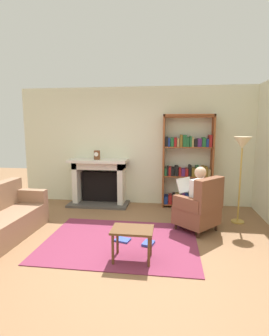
{
  "coord_description": "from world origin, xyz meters",
  "views": [
    {
      "loc": [
        0.76,
        -3.6,
        1.82
      ],
      "look_at": [
        0.1,
        1.2,
        1.05
      ],
      "focal_mm": 28.26,
      "sensor_mm": 36.0,
      "label": 1
    }
  ],
  "objects_px": {
    "floor_lamp": "(242,150)",
    "side_table": "(132,234)",
    "bookshelf": "(187,165)",
    "sofa_floral": "(0,220)",
    "seated_reader": "(195,195)",
    "fireplace": "(100,180)",
    "armchair_reading": "(200,208)",
    "mantel_clock": "(97,155)"
  },
  "relations": [
    {
      "from": "bookshelf",
      "to": "sofa_floral",
      "type": "height_order",
      "value": "bookshelf"
    },
    {
      "from": "bookshelf",
      "to": "seated_reader",
      "type": "distance_m",
      "value": 1.39
    },
    {
      "from": "sofa_floral",
      "to": "side_table",
      "type": "distance_m",
      "value": 2.27
    },
    {
      "from": "mantel_clock",
      "to": "side_table",
      "type": "relative_size",
      "value": 0.36
    },
    {
      "from": "fireplace",
      "to": "bookshelf",
      "type": "relative_size",
      "value": 0.66
    },
    {
      "from": "sofa_floral",
      "to": "fireplace",
      "type": "bearing_deg",
      "value": -25.88
    },
    {
      "from": "side_table",
      "to": "floor_lamp",
      "type": "relative_size",
      "value": 0.34
    },
    {
      "from": "mantel_clock",
      "to": "armchair_reading",
      "type": "height_order",
      "value": "mantel_clock"
    },
    {
      "from": "bookshelf",
      "to": "armchair_reading",
      "type": "distance_m",
      "value": 1.53
    },
    {
      "from": "fireplace",
      "to": "side_table",
      "type": "xyz_separation_m",
      "value": [
        1.15,
        -2.55,
        -0.18
      ]
    },
    {
      "from": "armchair_reading",
      "to": "seated_reader",
      "type": "relative_size",
      "value": 0.85
    },
    {
      "from": "fireplace",
      "to": "bookshelf",
      "type": "height_order",
      "value": "bookshelf"
    },
    {
      "from": "floor_lamp",
      "to": "side_table",
      "type": "bearing_deg",
      "value": -136.29
    },
    {
      "from": "fireplace",
      "to": "floor_lamp",
      "type": "relative_size",
      "value": 0.84
    },
    {
      "from": "seated_reader",
      "to": "sofa_floral",
      "type": "relative_size",
      "value": 0.67
    },
    {
      "from": "armchair_reading",
      "to": "seated_reader",
      "type": "distance_m",
      "value": 0.23
    },
    {
      "from": "bookshelf",
      "to": "armchair_reading",
      "type": "xyz_separation_m",
      "value": [
        0.14,
        -1.42,
        -0.55
      ]
    },
    {
      "from": "seated_reader",
      "to": "floor_lamp",
      "type": "xyz_separation_m",
      "value": [
        0.86,
        0.46,
        0.76
      ]
    },
    {
      "from": "mantel_clock",
      "to": "sofa_floral",
      "type": "relative_size",
      "value": 0.12
    },
    {
      "from": "mantel_clock",
      "to": "armchair_reading",
      "type": "relative_size",
      "value": 0.21
    },
    {
      "from": "side_table",
      "to": "floor_lamp",
      "type": "distance_m",
      "value": 2.66
    },
    {
      "from": "armchair_reading",
      "to": "sofa_floral",
      "type": "height_order",
      "value": "armchair_reading"
    },
    {
      "from": "mantel_clock",
      "to": "armchair_reading",
      "type": "xyz_separation_m",
      "value": [
        2.18,
        -1.28,
        -0.74
      ]
    },
    {
      "from": "mantel_clock",
      "to": "bookshelf",
      "type": "xyz_separation_m",
      "value": [
        2.04,
        0.14,
        -0.2
      ]
    },
    {
      "from": "bookshelf",
      "to": "floor_lamp",
      "type": "distance_m",
      "value": 1.33
    },
    {
      "from": "armchair_reading",
      "to": "sofa_floral",
      "type": "bearing_deg",
      "value": -35.2
    },
    {
      "from": "fireplace",
      "to": "side_table",
      "type": "height_order",
      "value": "fireplace"
    },
    {
      "from": "armchair_reading",
      "to": "floor_lamp",
      "type": "xyz_separation_m",
      "value": [
        0.78,
        0.54,
        0.95
      ]
    },
    {
      "from": "seated_reader",
      "to": "sofa_floral",
      "type": "height_order",
      "value": "seated_reader"
    },
    {
      "from": "mantel_clock",
      "to": "seated_reader",
      "type": "height_order",
      "value": "mantel_clock"
    },
    {
      "from": "seated_reader",
      "to": "side_table",
      "type": "bearing_deg",
      "value": 5.2
    },
    {
      "from": "bookshelf",
      "to": "sofa_floral",
      "type": "relative_size",
      "value": 1.21
    },
    {
      "from": "sofa_floral",
      "to": "floor_lamp",
      "type": "distance_m",
      "value": 4.35
    },
    {
      "from": "sofa_floral",
      "to": "floor_lamp",
      "type": "height_order",
      "value": "floor_lamp"
    },
    {
      "from": "sofa_floral",
      "to": "floor_lamp",
      "type": "bearing_deg",
      "value": -71.09
    },
    {
      "from": "bookshelf",
      "to": "seated_reader",
      "type": "height_order",
      "value": "bookshelf"
    },
    {
      "from": "fireplace",
      "to": "armchair_reading",
      "type": "relative_size",
      "value": 1.42
    },
    {
      "from": "floor_lamp",
      "to": "fireplace",
      "type": "bearing_deg",
      "value": 164.0
    },
    {
      "from": "mantel_clock",
      "to": "fireplace",
      "type": "bearing_deg",
      "value": 78.4
    },
    {
      "from": "fireplace",
      "to": "armchair_reading",
      "type": "distance_m",
      "value": 2.57
    },
    {
      "from": "seated_reader",
      "to": "floor_lamp",
      "type": "relative_size",
      "value": 0.7
    },
    {
      "from": "side_table",
      "to": "floor_lamp",
      "type": "xyz_separation_m",
      "value": [
        1.79,
        1.71,
        0.99
      ]
    }
  ]
}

